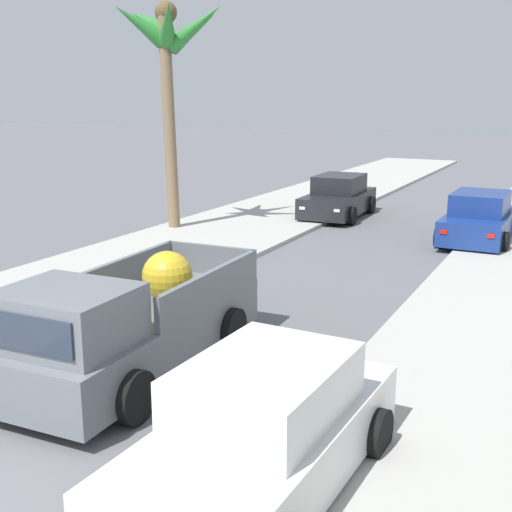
% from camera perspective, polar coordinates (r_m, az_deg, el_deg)
% --- Properties ---
extents(sidewalk_left, '(4.80, 60.00, 0.12)m').
position_cam_1_polar(sidewalk_left, '(19.29, -6.32, 0.77)').
color(sidewalk_left, '#B2AFA8').
rests_on(sidewalk_left, ground).
extents(curb_left, '(0.16, 60.00, 0.10)m').
position_cam_1_polar(curb_left, '(18.78, -3.76, 0.43)').
color(curb_left, silver).
rests_on(curb_left, ground).
extents(curb_right, '(0.16, 60.00, 0.10)m').
position_cam_1_polar(curb_right, '(16.41, 19.61, -2.29)').
color(curb_right, silver).
rests_on(curb_right, ground).
extents(pickup_truck, '(2.35, 5.27, 1.84)m').
position_cam_1_polar(pickup_truck, '(10.62, -10.84, -6.00)').
color(pickup_truck, slate).
rests_on(pickup_truck, ground).
extents(car_left_near, '(2.16, 4.32, 1.54)m').
position_cam_1_polar(car_left_near, '(24.43, 7.12, 5.02)').
color(car_left_near, black).
rests_on(car_left_near, ground).
extents(car_right_near, '(2.05, 4.27, 1.54)m').
position_cam_1_polar(car_right_near, '(21.09, 18.72, 3.04)').
color(car_right_near, navy).
rests_on(car_right_near, ground).
extents(car_left_mid, '(2.13, 4.31, 1.54)m').
position_cam_1_polar(car_left_mid, '(7.55, 0.61, -14.99)').
color(car_left_mid, silver).
rests_on(car_left_mid, ground).
extents(palm_tree_right_fore, '(3.64, 3.49, 7.18)m').
position_cam_1_polar(palm_tree_right_fore, '(21.63, -7.42, 17.51)').
color(palm_tree_right_fore, '#846B4C').
rests_on(palm_tree_right_fore, ground).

